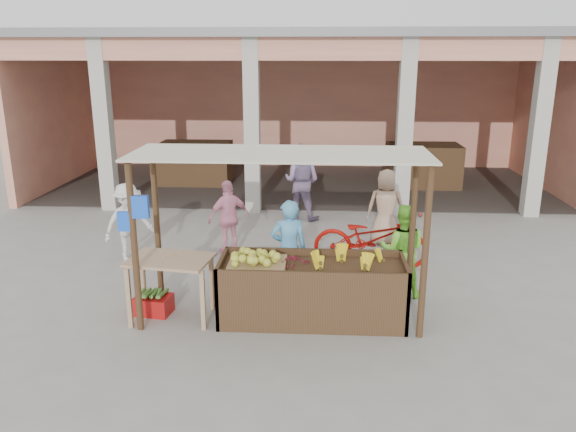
# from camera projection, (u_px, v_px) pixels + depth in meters

# --- Properties ---
(ground) EXTENTS (60.00, 60.00, 0.00)m
(ground) POSITION_uv_depth(u_px,v_px,m) (277.00, 318.00, 8.07)
(ground) COLOR gray
(ground) RESTS_ON ground
(market_building) EXTENTS (14.40, 6.40, 4.20)m
(market_building) POSITION_uv_depth(u_px,v_px,m) (302.00, 88.00, 15.87)
(market_building) COLOR #EEA27C
(market_building) RESTS_ON ground
(fruit_stall) EXTENTS (2.60, 0.95, 0.80)m
(fruit_stall) POSITION_uv_depth(u_px,v_px,m) (312.00, 293.00, 7.93)
(fruit_stall) COLOR #4D321E
(fruit_stall) RESTS_ON ground
(stall_awning) EXTENTS (4.09, 1.35, 2.39)m
(stall_awning) POSITION_uv_depth(u_px,v_px,m) (275.00, 183.00, 7.57)
(stall_awning) COLOR #4D321E
(stall_awning) RESTS_ON ground
(banana_heap) EXTENTS (1.03, 0.56, 0.19)m
(banana_heap) POSITION_uv_depth(u_px,v_px,m) (351.00, 259.00, 7.82)
(banana_heap) COLOR yellow
(banana_heap) RESTS_ON fruit_stall
(melon_tray) EXTENTS (0.80, 0.69, 0.21)m
(melon_tray) POSITION_uv_depth(u_px,v_px,m) (257.00, 260.00, 7.80)
(melon_tray) COLOR #A18053
(melon_tray) RESTS_ON fruit_stall
(berry_heap) EXTENTS (0.49, 0.40, 0.16)m
(berry_heap) POSITION_uv_depth(u_px,v_px,m) (293.00, 260.00, 7.84)
(berry_heap) COLOR maroon
(berry_heap) RESTS_ON fruit_stall
(side_table) EXTENTS (1.22, 0.91, 0.91)m
(side_table) POSITION_uv_depth(u_px,v_px,m) (170.00, 268.00, 7.86)
(side_table) COLOR tan
(side_table) RESTS_ON ground
(papaya_pile) EXTENTS (0.70, 0.40, 0.20)m
(papaya_pile) POSITION_uv_depth(u_px,v_px,m) (169.00, 252.00, 7.79)
(papaya_pile) COLOR #569831
(papaya_pile) RESTS_ON side_table
(red_crate) EXTENTS (0.56, 0.44, 0.27)m
(red_crate) POSITION_uv_depth(u_px,v_px,m) (153.00, 305.00, 8.18)
(red_crate) COLOR #AE1212
(red_crate) RESTS_ON ground
(plantain_bundle) EXTENTS (0.42, 0.29, 0.08)m
(plantain_bundle) POSITION_uv_depth(u_px,v_px,m) (153.00, 294.00, 8.13)
(plantain_bundle) COLOR #508B32
(plantain_bundle) RESTS_ON red_crate
(produce_sacks) EXTENTS (0.70, 0.66, 0.53)m
(produce_sacks) POSITION_uv_depth(u_px,v_px,m) (414.00, 206.00, 12.98)
(produce_sacks) COLOR maroon
(produce_sacks) RESTS_ON ground
(vendor_blue) EXTENTS (0.70, 0.57, 1.65)m
(vendor_blue) POSITION_uv_depth(u_px,v_px,m) (289.00, 246.00, 8.58)
(vendor_blue) COLOR #56A9DE
(vendor_blue) RESTS_ON ground
(vendor_green) EXTENTS (0.81, 0.56, 1.54)m
(vendor_green) POSITION_uv_depth(u_px,v_px,m) (403.00, 248.00, 8.67)
(vendor_green) COLOR #78D938
(vendor_green) RESTS_ON ground
(motorcycle) EXTENTS (0.94, 2.15, 1.09)m
(motorcycle) POSITION_uv_depth(u_px,v_px,m) (370.00, 238.00, 9.85)
(motorcycle) COLOR #9B0C06
(motorcycle) RESTS_ON ground
(shopper_a) EXTENTS (1.07, 1.06, 1.57)m
(shopper_a) POSITION_uv_depth(u_px,v_px,m) (128.00, 220.00, 10.07)
(shopper_a) COLOR silver
(shopper_a) RESTS_ON ground
(shopper_b) EXTENTS (1.00, 0.89, 1.51)m
(shopper_b) POSITION_uv_depth(u_px,v_px,m) (229.00, 215.00, 10.47)
(shopper_b) COLOR pink
(shopper_b) RESTS_ON ground
(shopper_c) EXTENTS (0.84, 0.57, 1.67)m
(shopper_c) POSITION_uv_depth(u_px,v_px,m) (386.00, 203.00, 10.96)
(shopper_c) COLOR tan
(shopper_c) RESTS_ON ground
(shopper_f) EXTENTS (1.06, 0.83, 1.90)m
(shopper_f) POSITION_uv_depth(u_px,v_px,m) (302.00, 178.00, 12.65)
(shopper_f) COLOR gray
(shopper_f) RESTS_ON ground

